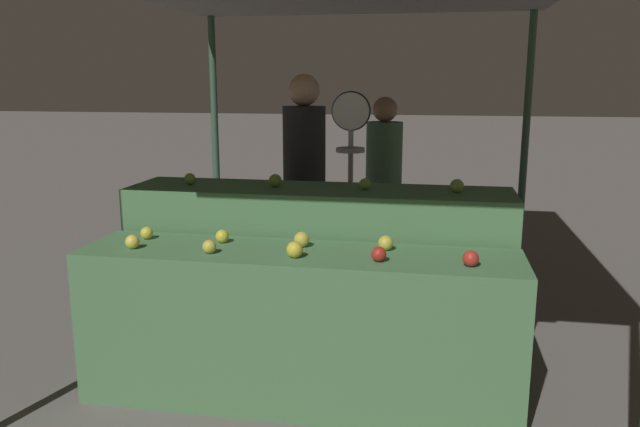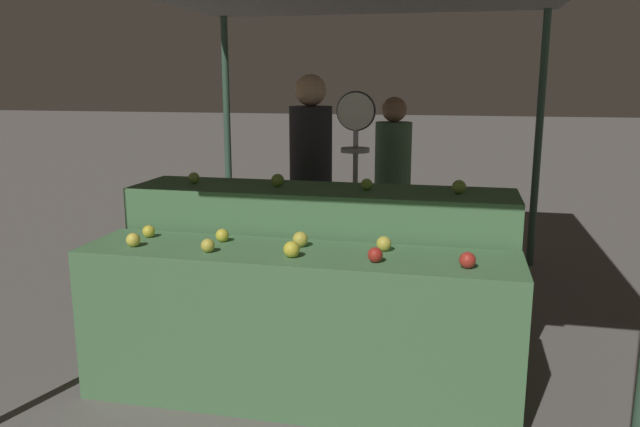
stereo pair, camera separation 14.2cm
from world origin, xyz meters
The scene contains 19 objects.
ground_plane centered at (0.00, 0.00, 0.00)m, with size 60.00×60.00×0.00m, color #66605B.
display_counter_front centered at (0.00, 0.00, 0.43)m, with size 2.39×0.55×0.86m, color #4C7A4C.
display_counter_back centered at (0.00, 0.60, 0.55)m, with size 2.39×0.55×1.11m, color #4C7A4C.
apple_front_0 centered at (-0.90, -0.10, 0.90)m, with size 0.08×0.08×0.08m, color yellow.
apple_front_1 centered at (-0.45, -0.12, 0.90)m, with size 0.07×0.07×0.07m, color gold.
apple_front_2 centered at (0.01, -0.11, 0.90)m, with size 0.09×0.09×0.09m, color gold.
apple_front_3 centered at (0.44, -0.11, 0.90)m, with size 0.08×0.08×0.08m, color #AD281E.
apple_front_4 centered at (0.90, -0.11, 0.90)m, with size 0.08×0.08×0.08m, color #B72D23.
apple_front_5 centered at (-0.92, 0.11, 0.90)m, with size 0.07×0.07×0.07m, color gold.
apple_front_6 centered at (-0.46, 0.11, 0.90)m, with size 0.08×0.08×0.08m, color gold.
apple_front_7 centered at (0.00, 0.10, 0.90)m, with size 0.09×0.09×0.09m, color gold.
apple_front_8 centered at (0.46, 0.12, 0.90)m, with size 0.08×0.08×0.08m, color gold.
apple_back_0 centered at (-0.84, 0.60, 1.14)m, with size 0.07×0.07×0.07m, color #8EB247.
apple_back_1 centered at (-0.28, 0.60, 1.15)m, with size 0.08×0.08×0.08m, color #7AA338.
apple_back_2 centered at (0.29, 0.60, 1.14)m, with size 0.07×0.07×0.07m, color #84AD3D.
apple_back_3 centered at (0.84, 0.60, 1.15)m, with size 0.08×0.08×0.08m, color #8EB247.
produce_scale centered at (0.13, 1.14, 1.23)m, with size 0.27×0.20×1.69m.
person_vendor_at_scale centered at (-0.28, 1.49, 1.07)m, with size 0.41×0.41×1.81m.
person_customer_left centered at (0.27, 2.25, 0.95)m, with size 0.37×0.37×1.63m.
Camera 1 is at (0.70, -3.15, 1.76)m, focal length 35.00 mm.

